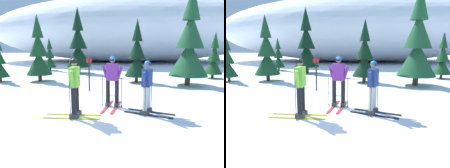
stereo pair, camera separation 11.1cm
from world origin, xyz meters
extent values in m
plane|color=white|center=(0.00, 0.00, 0.00)|extent=(120.00, 120.00, 0.00)
cube|color=black|center=(1.52, -0.13, 0.01)|extent=(1.53, 0.62, 0.03)
cube|color=black|center=(1.40, -0.46, 0.01)|extent=(1.53, 0.62, 0.03)
cube|color=#38383D|center=(1.43, -0.09, 0.09)|extent=(0.31, 0.22, 0.12)
cube|color=#38383D|center=(1.31, -0.43, 0.09)|extent=(0.31, 0.22, 0.12)
cylinder|color=silver|center=(1.43, -0.09, 0.53)|extent=(0.15, 0.15, 0.76)
cylinder|color=silver|center=(1.31, -0.43, 0.53)|extent=(0.15, 0.15, 0.76)
cube|color=navy|center=(1.37, -0.26, 1.19)|extent=(0.38, 0.50, 0.56)
cylinder|color=navy|center=(1.46, 0.00, 1.13)|extent=(0.19, 0.29, 0.58)
cylinder|color=navy|center=(1.28, -0.52, 1.13)|extent=(0.19, 0.29, 0.58)
sphere|color=#A37556|center=(1.37, -0.26, 1.59)|extent=(0.19, 0.19, 0.19)
sphere|color=#2366B2|center=(1.37, -0.26, 1.62)|extent=(0.21, 0.21, 0.21)
cube|color=black|center=(1.44, -0.29, 1.60)|extent=(0.08, 0.15, 0.07)
cylinder|color=#2D2D33|center=(1.54, 0.06, 0.59)|extent=(0.02, 0.02, 1.18)
cylinder|color=#2D2D33|center=(1.54, 0.06, 0.06)|extent=(0.07, 0.07, 0.01)
cylinder|color=#2D2D33|center=(1.30, -0.63, 0.59)|extent=(0.02, 0.02, 1.18)
cylinder|color=#2D2D33|center=(1.30, -0.63, 0.06)|extent=(0.07, 0.07, 0.01)
cube|color=gold|center=(-0.93, -1.05, 0.01)|extent=(1.76, 0.16, 0.03)
cube|color=gold|center=(-0.94, -0.68, 0.01)|extent=(1.76, 0.16, 0.03)
cube|color=#38383D|center=(-0.83, -1.04, 0.09)|extent=(0.28, 0.15, 0.12)
cube|color=#38383D|center=(-0.84, -0.68, 0.09)|extent=(0.28, 0.15, 0.12)
cylinder|color=black|center=(-0.83, -1.04, 0.55)|extent=(0.15, 0.15, 0.81)
cylinder|color=black|center=(-0.84, -0.68, 0.55)|extent=(0.15, 0.15, 0.81)
cube|color=#75C638|center=(-0.83, -0.86, 1.26)|extent=(0.26, 0.46, 0.60)
cylinder|color=#75C638|center=(-0.83, -1.14, 1.21)|extent=(0.11, 0.28, 0.58)
cylinder|color=#75C638|center=(-0.84, -0.58, 1.21)|extent=(0.11, 0.28, 0.58)
sphere|color=#A37556|center=(-0.83, -0.86, 1.68)|extent=(0.19, 0.19, 0.19)
sphere|color=black|center=(-0.83, -0.86, 1.71)|extent=(0.21, 0.21, 0.21)
cube|color=black|center=(-0.92, -0.86, 1.69)|extent=(0.04, 0.15, 0.07)
cylinder|color=#2D2D33|center=(-0.88, -1.23, 0.58)|extent=(0.02, 0.02, 1.15)
cylinder|color=#2D2D33|center=(-0.88, -1.23, 0.06)|extent=(0.07, 0.07, 0.01)
cylinder|color=#2D2D33|center=(-0.91, -0.50, 0.58)|extent=(0.02, 0.02, 1.15)
cylinder|color=#2D2D33|center=(-0.91, -0.50, 0.06)|extent=(0.07, 0.07, 0.01)
cube|color=red|center=(0.33, 0.29, 0.01)|extent=(0.28, 1.65, 0.03)
cube|color=red|center=(0.00, 0.33, 0.01)|extent=(0.28, 1.65, 0.03)
cube|color=#38383D|center=(0.34, 0.39, 0.09)|extent=(0.17, 0.29, 0.12)
cube|color=#38383D|center=(0.01, 0.43, 0.09)|extent=(0.17, 0.29, 0.12)
cylinder|color=black|center=(0.34, 0.39, 0.56)|extent=(0.15, 0.15, 0.81)
cylinder|color=black|center=(0.01, 0.43, 0.56)|extent=(0.15, 0.15, 0.81)
cube|color=#6B2889|center=(0.18, 0.41, 1.26)|extent=(0.44, 0.28, 0.60)
cylinder|color=#6B2889|center=(0.43, 0.38, 1.21)|extent=(0.28, 0.13, 0.58)
cylinder|color=#6B2889|center=(-0.08, 0.44, 1.21)|extent=(0.28, 0.13, 0.58)
sphere|color=#A37556|center=(0.18, 0.41, 1.69)|extent=(0.19, 0.19, 0.19)
sphere|color=#2366B2|center=(0.18, 0.41, 1.72)|extent=(0.21, 0.21, 0.21)
cube|color=black|center=(0.17, 0.33, 1.70)|extent=(0.15, 0.05, 0.07)
cylinder|color=#2D2D33|center=(0.52, 0.31, 0.54)|extent=(0.02, 0.02, 1.09)
cylinder|color=#2D2D33|center=(0.52, 0.31, 0.06)|extent=(0.07, 0.07, 0.01)
cylinder|color=#2D2D33|center=(-0.18, 0.39, 0.54)|extent=(0.02, 0.02, 1.09)
cylinder|color=#2D2D33|center=(-0.18, 0.39, 0.06)|extent=(0.07, 0.07, 0.01)
cylinder|color=#47301E|center=(-7.35, 5.11, 0.20)|extent=(0.16, 0.16, 0.39)
cylinder|color=#47301E|center=(-6.71, 11.38, 0.20)|extent=(0.16, 0.16, 0.40)
cone|color=#194723|center=(-6.71, 11.38, 0.80)|extent=(1.13, 1.13, 1.01)
cone|color=#194723|center=(-6.71, 11.38, 1.61)|extent=(0.81, 0.81, 1.01)
cone|color=#194723|center=(-6.71, 11.38, 2.42)|extent=(0.50, 0.50, 1.01)
cylinder|color=#47301E|center=(-5.00, 5.60, 0.28)|extent=(0.22, 0.22, 0.55)
cone|color=#194723|center=(-5.00, 5.60, 1.12)|extent=(1.58, 1.58, 1.42)
cone|color=#194723|center=(-5.00, 5.60, 2.26)|extent=(1.14, 1.14, 1.42)
cone|color=#194723|center=(-5.00, 5.60, 3.39)|extent=(0.70, 0.70, 1.42)
cylinder|color=#47301E|center=(-3.62, 9.80, 0.35)|extent=(0.28, 0.28, 0.71)
cone|color=black|center=(-3.62, 9.80, 1.43)|extent=(2.01, 2.01, 1.80)
cone|color=black|center=(-3.62, 9.80, 2.87)|extent=(1.45, 1.45, 1.80)
cone|color=black|center=(-3.62, 9.80, 4.31)|extent=(0.89, 0.89, 1.80)
cylinder|color=#47301E|center=(1.06, 5.83, 0.25)|extent=(0.20, 0.20, 0.51)
cone|color=black|center=(1.06, 5.83, 1.03)|extent=(1.45, 1.45, 1.30)
cone|color=black|center=(1.06, 5.83, 2.07)|extent=(1.05, 1.05, 1.30)
cone|color=black|center=(1.06, 5.83, 3.11)|extent=(0.64, 0.64, 1.30)
cylinder|color=#47301E|center=(3.92, 5.13, 0.37)|extent=(0.29, 0.29, 0.74)
cone|color=#1E512D|center=(3.92, 5.13, 1.49)|extent=(2.10, 2.10, 1.88)
cone|color=#1E512D|center=(3.92, 5.13, 3.00)|extent=(1.51, 1.51, 1.88)
cone|color=#1E512D|center=(3.92, 5.13, 4.50)|extent=(0.93, 0.93, 1.88)
cylinder|color=#47301E|center=(6.24, 7.97, 0.21)|extent=(0.17, 0.17, 0.42)
cone|color=#194723|center=(6.24, 7.97, 0.85)|extent=(1.20, 1.20, 1.08)
cone|color=#194723|center=(6.24, 7.97, 1.71)|extent=(0.87, 0.87, 1.08)
cone|color=#194723|center=(6.24, 7.97, 2.57)|extent=(0.53, 0.53, 1.08)
ellipsoid|color=white|center=(-0.19, 24.31, 4.42)|extent=(40.28, 20.61, 8.83)
cylinder|color=black|center=(-1.24, 2.99, 0.81)|extent=(0.07, 0.07, 1.62)
cylinder|color=red|center=(-1.24, 2.99, 1.50)|extent=(0.28, 0.02, 0.28)
camera|label=1|loc=(0.99, -6.97, 2.17)|focal=33.76mm
camera|label=2|loc=(1.10, -6.96, 2.17)|focal=33.76mm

